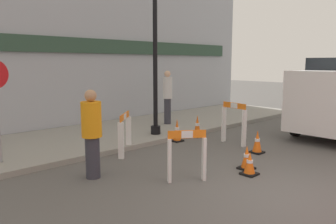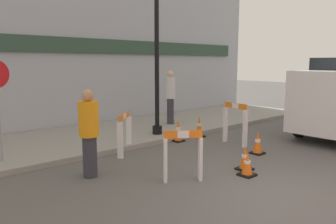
{
  "view_description": "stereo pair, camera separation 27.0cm",
  "coord_description": "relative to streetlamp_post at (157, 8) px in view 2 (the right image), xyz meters",
  "views": [
    {
      "loc": [
        -5.03,
        -2.08,
        2.23
      ],
      "look_at": [
        0.54,
        3.85,
        1.0
      ],
      "focal_mm": 35.0,
      "sensor_mm": 36.0,
      "label": 1
    },
    {
      "loc": [
        -4.83,
        -2.26,
        2.23
      ],
      "look_at": [
        0.54,
        3.85,
        1.0
      ],
      "focal_mm": 35.0,
      "sensor_mm": 36.0,
      "label": 2
    }
  ],
  "objects": [
    {
      "name": "streetlamp_post",
      "position": [
        0.0,
        0.0,
        0.0
      ],
      "size": [
        0.44,
        0.44,
        5.68
      ],
      "color": "black",
      "rests_on": "sidewalk_slab"
    },
    {
      "name": "traffic_cone_0",
      "position": [
        -0.49,
        -3.48,
        -3.51
      ],
      "size": [
        0.3,
        0.3,
        0.51
      ],
      "color": "black",
      "rests_on": "ground_plane"
    },
    {
      "name": "person_worker",
      "position": [
        -3.12,
        -1.72,
        -2.83
      ],
      "size": [
        0.39,
        0.39,
        1.73
      ],
      "rotation": [
        0.0,
        0.0,
        -0.02
      ],
      "color": "#33333D",
      "rests_on": "ground_plane"
    },
    {
      "name": "barricade_1",
      "position": [
        1.11,
        -2.0,
        -3.14
      ],
      "size": [
        0.23,
        0.81,
        1.15
      ],
      "rotation": [
        0.0,
        0.0,
        7.73
      ],
      "color": "white",
      "rests_on": "ground_plane"
    },
    {
      "name": "traffic_cone_3",
      "position": [
        0.18,
        -0.72,
        -3.44
      ],
      "size": [
        0.3,
        0.3,
        0.65
      ],
      "color": "black",
      "rests_on": "ground_plane"
    },
    {
      "name": "storefront_facade",
      "position": [
        -1.23,
        3.02,
        -1.0
      ],
      "size": [
        18.0,
        0.22,
        5.5
      ],
      "color": "#A3A8B2",
      "rests_on": "ground_plane"
    },
    {
      "name": "ground_plane",
      "position": [
        -1.23,
        -5.12,
        -3.75
      ],
      "size": [
        60.0,
        60.0,
        0.0
      ],
      "primitive_type": "plane",
      "color": "#565451"
    },
    {
      "name": "traffic_cone_2",
      "position": [
        1.05,
        -0.72,
        -3.43
      ],
      "size": [
        0.3,
        0.3,
        0.66
      ],
      "color": "black",
      "rests_on": "ground_plane"
    },
    {
      "name": "person_pedestrian",
      "position": [
        1.38,
        0.96,
        -2.63
      ],
      "size": [
        0.46,
        0.46,
        1.83
      ],
      "rotation": [
        0.0,
        0.0,
        2.54
      ],
      "color": "#33333D",
      "rests_on": "sidewalk_slab"
    },
    {
      "name": "traffic_cone_1",
      "position": [
        -0.75,
        -3.72,
        -3.53
      ],
      "size": [
        0.3,
        0.3,
        0.47
      ],
      "color": "black",
      "rests_on": "ground_plane"
    },
    {
      "name": "barricade_0",
      "position": [
        -1.92,
        -3.1,
        -3.23
      ],
      "size": [
        0.68,
        0.51,
        0.98
      ],
      "rotation": [
        0.0,
        0.0,
        5.7
      ],
      "color": "white",
      "rests_on": "ground_plane"
    },
    {
      "name": "barricade_2",
      "position": [
        -1.67,
        -0.77,
        -3.2
      ],
      "size": [
        0.76,
        0.69,
        1.02
      ],
      "rotation": [
        0.0,
        0.0,
        10.15
      ],
      "color": "white",
      "rests_on": "ground_plane"
    },
    {
      "name": "traffic_cone_4",
      "position": [
        0.77,
        -2.95,
        -3.48
      ],
      "size": [
        0.3,
        0.3,
        0.57
      ],
      "color": "black",
      "rests_on": "ground_plane"
    },
    {
      "name": "sidewalk_slab",
      "position": [
        -1.23,
        1.16,
        -3.69
      ],
      "size": [
        18.0,
        3.56,
        0.13
      ],
      "color": "gray",
      "rests_on": "ground_plane"
    }
  ]
}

